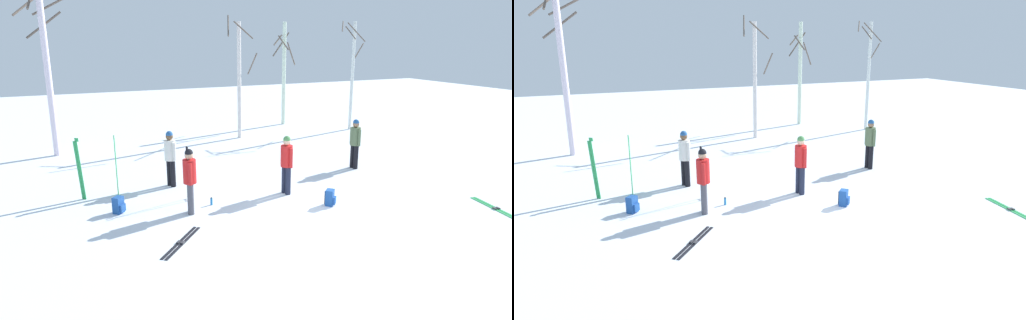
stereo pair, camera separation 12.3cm
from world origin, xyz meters
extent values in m
plane|color=white|center=(0.00, 0.00, 0.00)|extent=(60.00, 60.00, 0.00)
cylinder|color=#4C4C56|center=(-2.78, 1.81, 0.41)|extent=(0.16, 0.16, 0.82)
cylinder|color=#4C4C56|center=(-2.74, 1.99, 0.41)|extent=(0.16, 0.16, 0.82)
cylinder|color=red|center=(-2.76, 1.90, 1.13)|extent=(0.34, 0.34, 0.62)
sphere|color=tan|center=(-2.76, 1.90, 1.55)|extent=(0.22, 0.22, 0.22)
sphere|color=black|center=(-2.76, 1.90, 1.61)|extent=(0.21, 0.21, 0.21)
cylinder|color=red|center=(-2.80, 1.69, 1.11)|extent=(0.10, 0.10, 0.56)
cylinder|color=red|center=(-2.71, 2.10, 1.11)|extent=(0.10, 0.10, 0.56)
cylinder|color=black|center=(3.59, 3.53, 0.41)|extent=(0.16, 0.16, 0.82)
cylinder|color=black|center=(3.58, 3.71, 0.41)|extent=(0.16, 0.16, 0.82)
cylinder|color=#566B47|center=(3.58, 3.62, 1.13)|extent=(0.34, 0.34, 0.62)
sphere|color=#997051|center=(3.58, 3.62, 1.55)|extent=(0.22, 0.22, 0.22)
sphere|color=#265999|center=(3.58, 3.62, 1.61)|extent=(0.21, 0.21, 0.21)
cylinder|color=#566B47|center=(3.60, 3.41, 1.11)|extent=(0.10, 0.10, 0.56)
cylinder|color=#566B47|center=(3.57, 3.83, 1.11)|extent=(0.10, 0.10, 0.56)
cylinder|color=#1E2338|center=(0.19, 2.33, 0.41)|extent=(0.16, 0.16, 0.82)
cylinder|color=#1E2338|center=(0.22, 2.16, 0.41)|extent=(0.16, 0.16, 0.82)
cylinder|color=red|center=(0.20, 2.24, 1.13)|extent=(0.34, 0.34, 0.62)
sphere|color=beige|center=(0.20, 2.24, 1.55)|extent=(0.22, 0.22, 0.22)
sphere|color=#4C8C4C|center=(0.20, 2.24, 1.61)|extent=(0.21, 0.21, 0.21)
cylinder|color=red|center=(0.17, 2.45, 1.11)|extent=(0.10, 0.10, 0.56)
cylinder|color=red|center=(0.24, 2.04, 1.11)|extent=(0.10, 0.10, 0.56)
cylinder|color=black|center=(-2.64, 4.20, 0.41)|extent=(0.16, 0.16, 0.82)
cylinder|color=black|center=(-2.71, 4.37, 0.41)|extent=(0.16, 0.16, 0.82)
cylinder|color=silver|center=(-2.67, 4.28, 1.13)|extent=(0.34, 0.34, 0.62)
sphere|color=brown|center=(-2.67, 4.28, 1.55)|extent=(0.22, 0.22, 0.22)
sphere|color=#265999|center=(-2.67, 4.28, 1.61)|extent=(0.21, 0.21, 0.21)
cylinder|color=silver|center=(-2.60, 4.09, 1.11)|extent=(0.10, 0.10, 0.56)
cylinder|color=silver|center=(-2.75, 4.48, 1.11)|extent=(0.10, 0.10, 0.56)
cube|color=green|center=(-5.28, 4.19, 0.84)|extent=(0.15, 0.13, 1.67)
cube|color=green|center=(-5.28, 4.19, 1.71)|extent=(0.06, 0.05, 0.10)
cube|color=green|center=(-5.24, 4.15, 0.84)|extent=(0.15, 0.13, 1.67)
cube|color=green|center=(-5.24, 4.15, 1.71)|extent=(0.06, 0.05, 0.10)
cube|color=green|center=(-4.28, 4.12, 0.83)|extent=(0.05, 0.14, 1.66)
cube|color=green|center=(-4.28, 4.12, 1.70)|extent=(0.03, 0.06, 0.10)
cube|color=green|center=(-4.27, 4.18, 0.83)|extent=(0.05, 0.14, 1.66)
cube|color=green|center=(-4.27, 4.18, 1.70)|extent=(0.03, 0.06, 0.10)
cube|color=green|center=(4.68, -1.09, 0.01)|extent=(0.40, 1.71, 0.02)
cube|color=#333338|center=(4.67, -1.14, 0.03)|extent=(0.08, 0.13, 0.03)
cube|color=green|center=(4.78, -1.11, 0.01)|extent=(0.40, 1.71, 0.02)
cube|color=#333338|center=(4.77, -1.16, 0.03)|extent=(0.08, 0.13, 0.03)
cube|color=black|center=(-3.48, 0.32, 0.01)|extent=(1.16, 1.35, 0.02)
cube|color=#333338|center=(-3.51, 0.28, 0.03)|extent=(0.13, 0.13, 0.03)
cube|color=black|center=(-3.41, 0.26, 0.01)|extent=(1.16, 1.35, 0.02)
cube|color=#333338|center=(-3.44, 0.22, 0.03)|extent=(0.13, 0.13, 0.03)
cylinder|color=#B2B2BC|center=(-2.53, 2.95, 0.71)|extent=(0.02, 0.11, 1.43)
cylinder|color=black|center=(-2.53, 2.95, 1.48)|extent=(0.04, 0.04, 0.10)
cylinder|color=black|center=(-2.53, 2.95, 0.07)|extent=(0.07, 0.07, 0.01)
cylinder|color=#B2B2BC|center=(-2.53, 2.84, 0.71)|extent=(0.02, 0.11, 1.43)
cylinder|color=black|center=(-2.53, 2.84, 1.48)|extent=(0.04, 0.04, 0.10)
cylinder|color=black|center=(-2.53, 2.84, 0.07)|extent=(0.07, 0.07, 0.01)
cube|color=#1E4C99|center=(-4.47, 2.67, 0.22)|extent=(0.32, 0.33, 0.44)
cube|color=#1E4C99|center=(-4.38, 2.58, 0.15)|extent=(0.18, 0.18, 0.20)
cube|color=black|center=(-4.60, 2.70, 0.22)|extent=(0.04, 0.04, 0.37)
cube|color=black|center=(-4.50, 2.80, 0.22)|extent=(0.04, 0.04, 0.37)
cube|color=#1E4C99|center=(0.84, 0.91, 0.22)|extent=(0.33, 0.32, 0.44)
cube|color=#1E4C99|center=(0.93, 0.82, 0.15)|extent=(0.18, 0.18, 0.20)
cube|color=black|center=(0.71, 0.95, 0.22)|extent=(0.04, 0.04, 0.37)
cube|color=black|center=(0.81, 1.05, 0.22)|extent=(0.04, 0.04, 0.37)
cylinder|color=#1E72BF|center=(-2.09, 2.24, 0.10)|extent=(0.06, 0.06, 0.19)
cylinder|color=black|center=(-2.09, 2.24, 0.20)|extent=(0.04, 0.04, 0.02)
cylinder|color=silver|center=(-5.80, 9.72, 3.49)|extent=(0.23, 0.23, 6.98)
cylinder|color=brown|center=(-5.50, 10.30, 5.50)|extent=(1.24, 0.69, 0.68)
cylinder|color=brown|center=(-5.75, 10.34, 4.83)|extent=(1.30, 0.18, 1.01)
cylinder|color=brown|center=(-6.21, 10.20, 5.55)|extent=(1.06, 0.92, 0.90)
cylinder|color=brown|center=(-6.10, 9.81, 5.67)|extent=(0.29, 0.69, 0.71)
cylinder|color=silver|center=(1.81, 9.77, 2.52)|extent=(0.17, 0.17, 5.04)
cylinder|color=brown|center=(2.40, 9.72, 3.25)|extent=(0.17, 1.24, 0.99)
cylinder|color=brown|center=(1.39, 9.93, 4.86)|extent=(0.39, 0.90, 0.90)
cylinder|color=brown|center=(1.84, 9.33, 4.68)|extent=(0.92, 0.14, 0.74)
cylinder|color=silver|center=(5.12, 11.91, 2.56)|extent=(0.19, 0.19, 5.12)
cylinder|color=brown|center=(4.91, 12.23, 4.25)|extent=(0.70, 0.48, 0.53)
cylinder|color=brown|center=(4.96, 11.70, 4.12)|extent=(0.50, 0.41, 0.73)
cylinder|color=brown|center=(5.34, 11.58, 3.58)|extent=(0.74, 0.52, 1.13)
cylinder|color=brown|center=(5.15, 12.34, 4.03)|extent=(0.92, 0.13, 1.20)
cylinder|color=silver|center=(7.48, 9.36, 2.55)|extent=(0.15, 0.15, 5.09)
cylinder|color=brown|center=(7.78, 9.42, 3.69)|extent=(0.16, 0.65, 0.87)
cylinder|color=brown|center=(7.20, 9.28, 4.59)|extent=(0.22, 0.62, 0.60)
cylinder|color=brown|center=(7.31, 8.98, 4.61)|extent=(0.82, 0.41, 0.88)
cylinder|color=brown|center=(7.02, 9.69, 4.88)|extent=(0.70, 0.96, 0.52)
camera|label=1|loc=(-5.70, -8.81, 4.44)|focal=31.80mm
camera|label=2|loc=(-5.59, -8.86, 4.44)|focal=31.80mm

